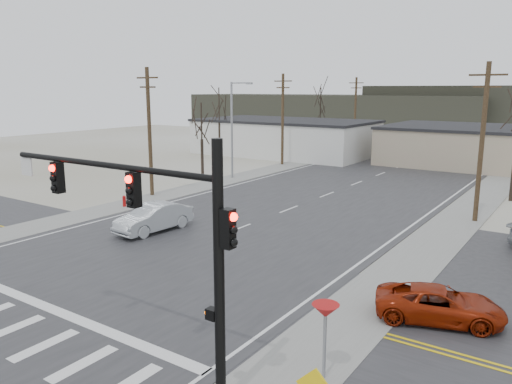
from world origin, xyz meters
TOP-DOWN VIEW (x-y plane):
  - ground at (0.00, 0.00)m, footprint 140.00×140.00m
  - main_road at (0.00, 15.00)m, footprint 18.00×110.00m
  - cross_road at (0.00, 0.00)m, footprint 90.00×10.00m
  - sidewalk_left at (-10.60, 20.00)m, footprint 3.00×90.00m
  - sidewalk_right at (10.60, 20.00)m, footprint 3.00×90.00m
  - traffic_signal_mast at (7.89, -6.20)m, footprint 8.95×0.43m
  - fire_hydrant at (-10.20, 8.00)m, footprint 0.24×0.24m
  - yield_sign at (11.50, -3.50)m, footprint 0.80×0.80m
  - building_left_far at (-16.00, 40.00)m, footprint 22.30×12.30m
  - building_right_far at (10.00, 44.00)m, footprint 26.30×14.30m
  - upole_left_b at (-11.50, 12.00)m, footprint 2.20×0.30m
  - upole_left_c at (-11.50, 32.00)m, footprint 2.20×0.30m
  - upole_left_d at (-11.50, 52.00)m, footprint 2.20×0.30m
  - upole_right_a at (11.50, 18.00)m, footprint 2.20×0.30m
  - streetlight_main at (-10.80, 22.00)m, footprint 2.40×0.25m
  - tree_left_near at (-13.00, 20.00)m, footprint 3.30×3.30m
  - tree_left_far at (-14.00, 46.00)m, footprint 3.96×3.96m
  - tree_left_mid at (-22.00, 34.00)m, footprint 3.96×3.96m
  - hill_left at (-35.00, 92.00)m, footprint 70.00×18.00m
  - sedan_crossing at (-3.87, 4.75)m, footprint 2.10×5.09m
  - car_far_a at (2.36, 47.88)m, footprint 2.75×5.22m
  - car_far_b at (-5.08, 60.40)m, footprint 2.27×4.32m
  - car_parked_red at (13.30, 2.21)m, footprint 4.97×3.40m

SIDE VIEW (x-z plane):
  - ground at x=0.00m, z-range 0.00..0.00m
  - cross_road at x=0.00m, z-range 0.00..0.04m
  - main_road at x=0.00m, z-range 0.00..0.05m
  - sidewalk_left at x=-10.60m, z-range 0.00..0.06m
  - sidewalk_right at x=10.60m, z-range 0.00..0.06m
  - fire_hydrant at x=-10.20m, z-range 0.02..0.89m
  - car_parked_red at x=13.30m, z-range 0.03..1.30m
  - car_far_b at x=-5.08m, z-range 0.05..1.45m
  - car_far_a at x=2.36m, z-range 0.05..1.49m
  - sedan_crossing at x=-3.87m, z-range 0.05..1.68m
  - yield_sign at x=11.50m, z-range 0.89..3.24m
  - building_right_far at x=10.00m, z-range 0.00..4.30m
  - building_left_far at x=-16.00m, z-range 0.01..4.51m
  - hill_left at x=-35.00m, z-range 0.00..7.00m
  - traffic_signal_mast at x=7.89m, z-range 1.07..8.27m
  - streetlight_main at x=-10.80m, z-range 0.59..9.59m
  - upole_left_b at x=-11.50m, z-range 0.22..10.22m
  - upole_left_c at x=-11.50m, z-range 0.22..10.22m
  - upole_left_d at x=-11.50m, z-range 0.22..10.22m
  - upole_right_a at x=11.50m, z-range 0.22..10.22m
  - tree_left_near at x=-13.00m, z-range 1.55..8.90m
  - tree_left_far at x=-14.00m, z-range 1.87..10.69m
  - tree_left_mid at x=-22.00m, z-range 1.87..10.69m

